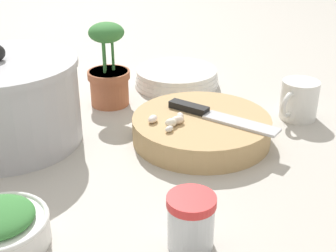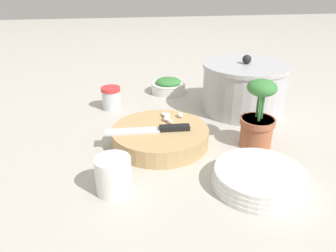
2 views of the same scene
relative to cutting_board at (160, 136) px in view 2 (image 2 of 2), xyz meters
The scene contains 10 objects.
ground_plane 0.09m from the cutting_board, 147.85° to the left, with size 5.00×5.00×0.00m, color #B2ADA3.
cutting_board is the anchor object (origin of this frame).
chef_knife 0.04m from the cutting_board, 58.79° to the right, with size 0.04×0.22×0.01m.
garlic_cloves 0.07m from the cutting_board, 148.51° to the left, with size 0.07×0.06×0.02m.
herb_bowl 0.41m from the cutting_board, 168.62° to the left, with size 0.13×0.13×0.06m.
spice_jar 0.30m from the cutting_board, 154.09° to the right, with size 0.06×0.06×0.07m.
coffee_mug 0.23m from the cutting_board, 32.55° to the right, with size 0.11×0.08×0.08m.
plate_stack 0.29m from the cutting_board, 40.46° to the left, with size 0.20×0.20×0.04m.
stock_pot 0.36m from the cutting_board, 123.12° to the left, with size 0.27×0.27×0.18m.
potted_herb 0.26m from the cutting_board, 80.58° to the left, with size 0.09×0.09×0.18m.
Camera 2 is at (0.84, -0.14, 0.42)m, focal length 35.00 mm.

